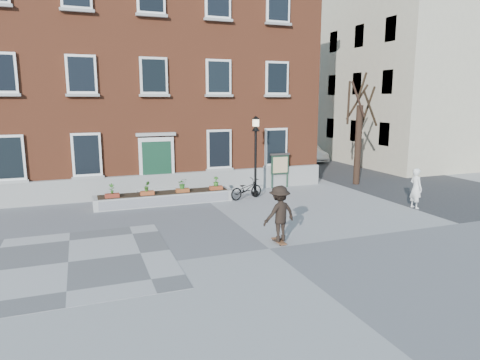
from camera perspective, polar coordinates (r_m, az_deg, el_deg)
name	(u,v)px	position (r m, az deg, el deg)	size (l,w,h in m)	color
ground	(269,249)	(13.86, 3.92, -9.13)	(100.00, 100.00, 0.00)	gray
checker_patch	(68,262)	(13.69, -21.94, -10.13)	(6.00, 6.00, 0.01)	#575759
bicycle	(246,189)	(20.45, 0.84, -1.22)	(0.64, 1.83, 0.96)	black
parked_car	(309,153)	(33.50, 9.13, 3.59)	(1.37, 3.93, 1.30)	silver
bystander	(416,188)	(20.13, 22.40, -1.03)	(0.65, 0.42, 1.78)	white
brick_building	(139,71)	(26.11, -13.33, 13.92)	(18.40, 10.85, 12.60)	brown
planter_assembly	(165,197)	(19.83, -10.01, -2.27)	(6.20, 1.12, 1.15)	#B5B5B1
bare_tree	(359,135)	(24.63, 15.53, 5.85)	(1.83, 1.83, 6.16)	#311F16
side_street	(366,72)	(39.44, 16.43, 13.62)	(15.20, 36.00, 14.50)	#38383B
lamp_post	(256,145)	(20.80, 2.10, 4.72)	(0.40, 0.40, 3.93)	black
notice_board	(280,165)	(23.06, 5.35, 2.07)	(1.10, 0.16, 1.87)	#193225
skateboarder	(279,214)	(14.13, 5.28, -4.49)	(1.33, 0.95, 1.94)	brown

